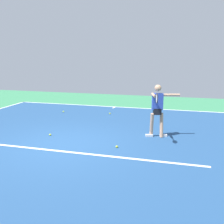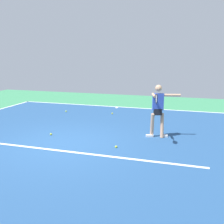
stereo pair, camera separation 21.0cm
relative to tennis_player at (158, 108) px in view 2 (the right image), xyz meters
name	(u,v)px [view 2 (the right image)]	position (x,y,z in m)	size (l,w,h in m)	color
ground_plane	(64,144)	(2.59, 1.46, -0.97)	(20.25, 20.25, 0.00)	#388456
court_surface	(64,144)	(2.59, 1.46, -0.97)	(10.86, 11.99, 0.00)	navy
court_line_baseline_near	(118,107)	(2.59, -4.49, -0.97)	(10.86, 0.10, 0.01)	white
court_line_service	(54,150)	(2.59, 2.00, -0.97)	(8.14, 0.10, 0.01)	white
court_line_centre_mark	(117,108)	(2.59, -4.29, -0.97)	(0.10, 0.30, 0.01)	white
tennis_player	(158,108)	(0.00, 0.00, 0.00)	(1.03, 1.25, 1.70)	tan
tennis_ball_near_player	(154,116)	(0.50, -2.93, -0.94)	(0.07, 0.07, 0.07)	yellow
tennis_ball_far_corner	(112,113)	(2.37, -2.79, -0.94)	(0.07, 0.07, 0.07)	yellow
tennis_ball_by_baseline	(51,134)	(3.39, 0.80, -0.94)	(0.07, 0.07, 0.07)	yellow
tennis_ball_centre_court	(116,147)	(0.99, 1.33, -0.94)	(0.07, 0.07, 0.07)	yellow
tennis_ball_near_service_line	(66,111)	(4.56, -2.59, -0.94)	(0.07, 0.07, 0.07)	#C6E53D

